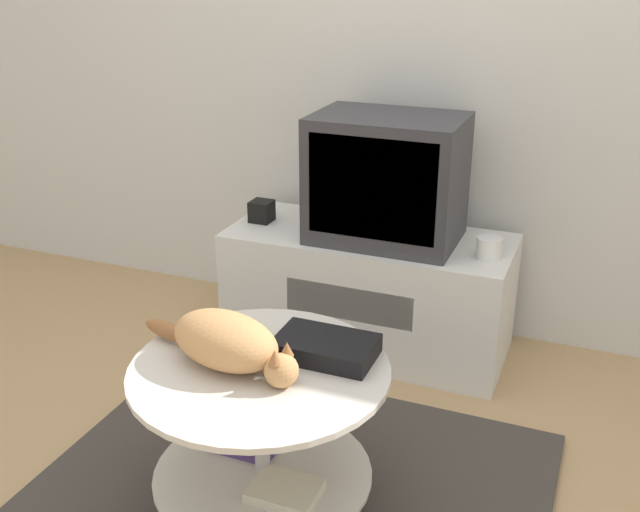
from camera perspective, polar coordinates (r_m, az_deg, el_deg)
ground_plane at (r=2.37m, az=-3.12°, el=-18.71°), size 12.00×12.00×0.00m
wall_back at (r=3.11m, az=7.79°, el=17.45°), size 8.00×0.05×2.60m
rug at (r=2.37m, az=-3.13°, el=-18.53°), size 1.52×1.35×0.02m
tv_stand at (r=3.10m, az=3.69°, el=-2.65°), size 1.14×0.49×0.49m
tv at (r=2.90m, az=5.11°, el=5.88°), size 0.57×0.39×0.49m
speaker at (r=3.15m, az=-4.47°, el=3.43°), size 0.09×0.09×0.09m
mug at (r=2.83m, az=12.75°, el=0.61°), size 0.09×0.09×0.08m
coffee_table at (r=2.17m, az=-4.44°, el=-12.51°), size 0.72×0.72×0.48m
dvd_box at (r=2.11m, az=0.42°, el=-6.97°), size 0.28×0.18×0.06m
cat at (r=2.06m, az=-7.06°, el=-6.51°), size 0.55×0.27×0.15m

